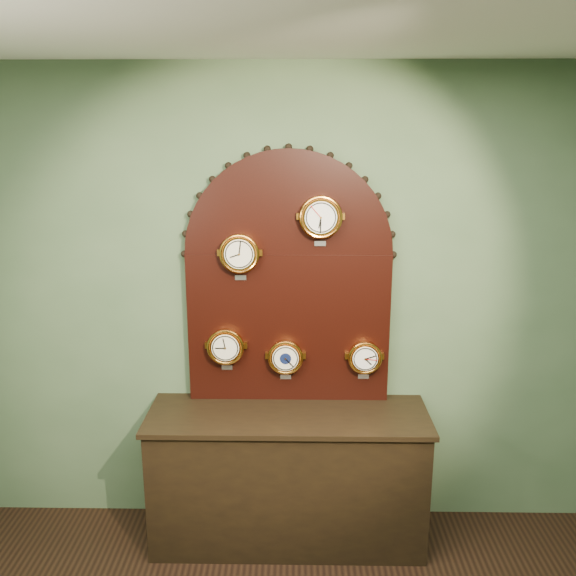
{
  "coord_description": "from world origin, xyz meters",
  "views": [
    {
      "loc": [
        0.05,
        -1.0,
        2.43
      ],
      "look_at": [
        0.0,
        2.25,
        1.58
      ],
      "focal_mm": 37.93,
      "sensor_mm": 36.0,
      "label": 1
    }
  ],
  "objects_px": {
    "shop_counter": "(288,479)",
    "display_board": "(289,272)",
    "barometer": "(286,357)",
    "tide_clock": "(365,357)",
    "arabic_clock": "(321,217)",
    "hygrometer": "(226,346)",
    "roman_clock": "(240,253)"
  },
  "relations": [
    {
      "from": "roman_clock",
      "to": "barometer",
      "type": "height_order",
      "value": "roman_clock"
    },
    {
      "from": "barometer",
      "to": "hygrometer",
      "type": "bearing_deg",
      "value": -179.98
    },
    {
      "from": "roman_clock",
      "to": "shop_counter",
      "type": "bearing_deg",
      "value": -28.91
    },
    {
      "from": "hygrometer",
      "to": "tide_clock",
      "type": "bearing_deg",
      "value": 0.04
    },
    {
      "from": "shop_counter",
      "to": "roman_clock",
      "type": "xyz_separation_m",
      "value": [
        -0.28,
        0.15,
        1.35
      ]
    },
    {
      "from": "display_board",
      "to": "roman_clock",
      "type": "relative_size",
      "value": 5.48
    },
    {
      "from": "shop_counter",
      "to": "arabic_clock",
      "type": "relative_size",
      "value": 5.46
    },
    {
      "from": "display_board",
      "to": "roman_clock",
      "type": "bearing_deg",
      "value": -166.5
    },
    {
      "from": "shop_counter",
      "to": "arabic_clock",
      "type": "height_order",
      "value": "arabic_clock"
    },
    {
      "from": "barometer",
      "to": "tide_clock",
      "type": "distance_m",
      "value": 0.47
    },
    {
      "from": "arabic_clock",
      "to": "hygrometer",
      "type": "distance_m",
      "value": 0.95
    },
    {
      "from": "tide_clock",
      "to": "display_board",
      "type": "bearing_deg",
      "value": 171.72
    },
    {
      "from": "shop_counter",
      "to": "display_board",
      "type": "height_order",
      "value": "display_board"
    },
    {
      "from": "display_board",
      "to": "hygrometer",
      "type": "xyz_separation_m",
      "value": [
        -0.37,
        -0.07,
        -0.44
      ]
    },
    {
      "from": "tide_clock",
      "to": "roman_clock",
      "type": "bearing_deg",
      "value": -179.94
    },
    {
      "from": "display_board",
      "to": "arabic_clock",
      "type": "distance_m",
      "value": 0.38
    },
    {
      "from": "roman_clock",
      "to": "tide_clock",
      "type": "height_order",
      "value": "roman_clock"
    },
    {
      "from": "barometer",
      "to": "arabic_clock",
      "type": "bearing_deg",
      "value": -0.19
    },
    {
      "from": "roman_clock",
      "to": "arabic_clock",
      "type": "relative_size",
      "value": 0.95
    },
    {
      "from": "roman_clock",
      "to": "hygrometer",
      "type": "height_order",
      "value": "roman_clock"
    },
    {
      "from": "display_board",
      "to": "barometer",
      "type": "relative_size",
      "value": 5.84
    },
    {
      "from": "display_board",
      "to": "barometer",
      "type": "xyz_separation_m",
      "value": [
        -0.02,
        -0.07,
        -0.5
      ]
    },
    {
      "from": "display_board",
      "to": "roman_clock",
      "type": "distance_m",
      "value": 0.31
    },
    {
      "from": "display_board",
      "to": "shop_counter",
      "type": "bearing_deg",
      "value": -90.0
    },
    {
      "from": "shop_counter",
      "to": "barometer",
      "type": "xyz_separation_m",
      "value": [
        -0.02,
        0.15,
        0.72
      ]
    },
    {
      "from": "arabic_clock",
      "to": "barometer",
      "type": "height_order",
      "value": "arabic_clock"
    },
    {
      "from": "barometer",
      "to": "tide_clock",
      "type": "bearing_deg",
      "value": 0.05
    },
    {
      "from": "display_board",
      "to": "hygrometer",
      "type": "distance_m",
      "value": 0.58
    },
    {
      "from": "barometer",
      "to": "display_board",
      "type": "bearing_deg",
      "value": 75.9
    },
    {
      "from": "roman_clock",
      "to": "arabic_clock",
      "type": "bearing_deg",
      "value": -0.04
    },
    {
      "from": "display_board",
      "to": "arabic_clock",
      "type": "height_order",
      "value": "display_board"
    },
    {
      "from": "display_board",
      "to": "hygrometer",
      "type": "height_order",
      "value": "display_board"
    }
  ]
}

